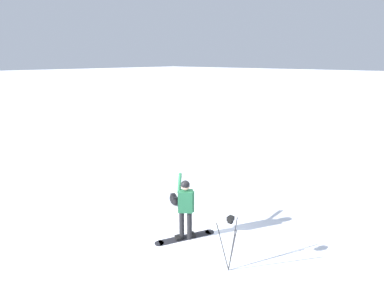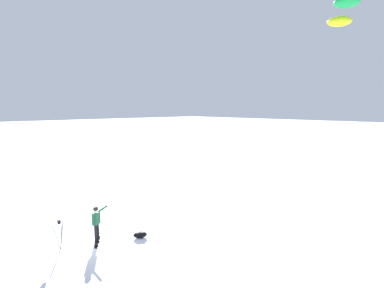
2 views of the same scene
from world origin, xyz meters
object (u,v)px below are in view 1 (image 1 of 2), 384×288
Objects in this scene: gear_bag_large at (174,199)px; camera_tripod at (230,233)px; snowboarder at (186,203)px; snowboard at (185,237)px.

gear_bag_large is 3.88m from camera_tripod.
snowboarder is at bearing -36.50° from gear_bag_large.
snowboard is at bearing -36.83° from gear_bag_large.
snowboard is (-0.03, 0.00, -1.08)m from snowboarder.
snowboard is 2.01m from camera_tripod.
snowboarder is 1.25× the size of camera_tripod.
camera_tripod is at bearing -10.06° from snowboard.
snowboarder reaches higher than camera_tripod.
snowboarder is 1.72m from camera_tripod.
snowboard is at bearing 169.94° from camera_tripod.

